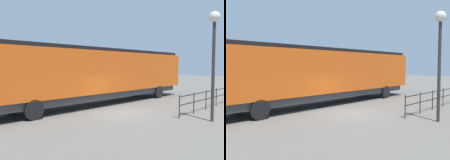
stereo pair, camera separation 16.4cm
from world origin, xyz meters
TOP-DOWN VIEW (x-y plane):
  - ground_plane at (0.00, 0.00)m, footprint 120.00×120.00m
  - locomotive at (-3.72, 1.92)m, footprint 3.10×18.93m
  - lamp_post at (4.67, 1.62)m, footprint 0.56×0.56m
  - platform_fence at (3.11, 5.59)m, footprint 0.05×9.14m

SIDE VIEW (x-z plane):
  - ground_plane at x=0.00m, z-range 0.00..0.00m
  - platform_fence at x=3.11m, z-range 0.18..1.47m
  - locomotive at x=-3.72m, z-range 0.26..4.42m
  - lamp_post at x=4.67m, z-range 1.34..7.00m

